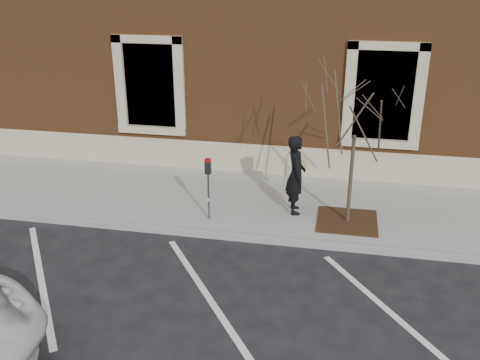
# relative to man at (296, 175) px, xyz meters

# --- Properties ---
(ground) EXTENTS (120.00, 120.00, 0.00)m
(ground) POSITION_rel_man_xyz_m (-1.13, -1.27, -1.05)
(ground) COLOR #28282B
(ground) RESTS_ON ground
(sidewalk_near) EXTENTS (40.00, 3.50, 0.15)m
(sidewalk_near) POSITION_rel_man_xyz_m (-1.13, 0.48, -0.97)
(sidewalk_near) COLOR gray
(sidewalk_near) RESTS_ON ground
(curb_near) EXTENTS (40.00, 0.12, 0.15)m
(curb_near) POSITION_rel_man_xyz_m (-1.13, -1.32, -0.97)
(curb_near) COLOR #9E9E99
(curb_near) RESTS_ON ground
(parking_stripes) EXTENTS (28.00, 4.40, 0.01)m
(parking_stripes) POSITION_rel_man_xyz_m (-1.13, -3.47, -1.05)
(parking_stripes) COLOR silver
(parking_stripes) RESTS_ON ground
(building_civic) EXTENTS (40.00, 8.62, 8.00)m
(building_civic) POSITION_rel_man_xyz_m (-1.13, 6.47, 2.95)
(building_civic) COLOR brown
(building_civic) RESTS_ON ground
(man) EXTENTS (0.56, 0.73, 1.80)m
(man) POSITION_rel_man_xyz_m (0.00, 0.00, 0.00)
(man) COLOR black
(man) RESTS_ON sidewalk_near
(parking_meter) EXTENTS (0.13, 0.10, 1.41)m
(parking_meter) POSITION_rel_man_xyz_m (-1.81, -0.75, 0.08)
(parking_meter) COLOR #595B60
(parking_meter) RESTS_ON sidewalk_near
(tree_grate) EXTENTS (1.29, 1.29, 0.03)m
(tree_grate) POSITION_rel_man_xyz_m (1.19, -0.30, -0.88)
(tree_grate) COLOR #3D2613
(tree_grate) RESTS_ON sidewalk_near
(sapling) EXTENTS (2.15, 2.15, 3.58)m
(sapling) POSITION_rel_man_xyz_m (1.19, -0.30, 1.61)
(sapling) COLOR #4B402D
(sapling) RESTS_ON sidewalk_near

